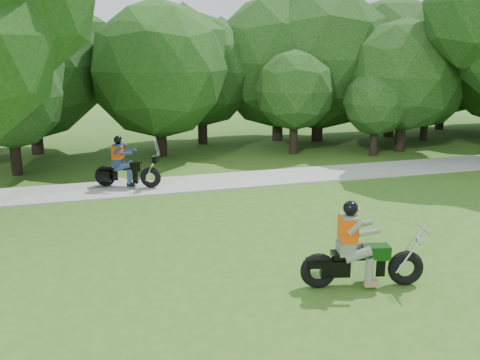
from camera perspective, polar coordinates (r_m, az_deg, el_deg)
ground at (r=13.00m, az=17.52°, el=-7.98°), size 100.00×100.00×0.00m
walkway at (r=19.76m, az=4.57°, el=0.35°), size 60.00×2.20×0.06m
tree_line at (r=26.07m, az=3.81°, el=11.92°), size 40.22×11.48×7.75m
chopper_motorcycle at (r=11.06m, az=12.37°, el=-7.88°), size 2.52×0.97×1.82m
touring_motorcycle at (r=18.47m, az=-12.35°, el=1.20°), size 2.20×1.35×1.76m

